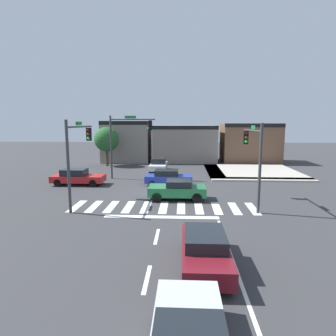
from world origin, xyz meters
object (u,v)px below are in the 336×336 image
at_px(traffic_signal_southeast, 253,149).
at_px(traffic_signal_northwest, 127,135).
at_px(car_red, 77,177).
at_px(car_green, 177,189).
at_px(traffic_signal_southwest, 78,147).
at_px(roadside_tree, 106,140).
at_px(car_maroon, 205,249).
at_px(car_blue, 168,177).
at_px(car_white, 158,165).

height_order(traffic_signal_southeast, traffic_signal_northwest, traffic_signal_northwest).
bearing_deg(car_red, car_green, -27.19).
relative_size(traffic_signal_southwest, car_red, 1.24).
bearing_deg(roadside_tree, car_maroon, -68.13).
height_order(traffic_signal_southwest, car_green, traffic_signal_southwest).
height_order(car_green, roadside_tree, roadside_tree).
height_order(car_green, car_maroon, car_green).
relative_size(car_maroon, roadside_tree, 0.91).
relative_size(car_blue, car_white, 0.96).
bearing_deg(traffic_signal_southeast, car_green, 77.88).
bearing_deg(car_maroon, traffic_signal_southwest, 43.06).
bearing_deg(traffic_signal_southwest, car_red, 21.47).
xyz_separation_m(car_green, car_maroon, (1.25, -10.05, -0.03)).
relative_size(traffic_signal_southeast, car_maroon, 1.22).
xyz_separation_m(car_white, roadside_tree, (-6.94, 3.71, 2.65)).
bearing_deg(car_blue, car_white, 101.01).
bearing_deg(roadside_tree, car_red, -88.40).
relative_size(car_white, car_green, 1.04).
bearing_deg(roadside_tree, car_white, -28.10).
xyz_separation_m(traffic_signal_southeast, car_green, (-5.03, 1.08, -3.03)).
distance_m(traffic_signal_southwest, car_maroon, 11.85).
bearing_deg(traffic_signal_southeast, car_maroon, 157.16).
bearing_deg(car_red, car_maroon, -55.01).
bearing_deg(traffic_signal_northwest, car_green, -56.92).
height_order(traffic_signal_northwest, car_blue, traffic_signal_northwest).
relative_size(traffic_signal_northwest, car_blue, 1.50).
xyz_separation_m(traffic_signal_southwest, traffic_signal_southeast, (11.57, 0.64, -0.16)).
bearing_deg(car_white, car_red, -39.44).
distance_m(traffic_signal_southwest, traffic_signal_northwest, 9.60).
xyz_separation_m(car_blue, car_maroon, (2.16, -14.96, 0.01)).
bearing_deg(car_green, roadside_tree, -60.25).
height_order(car_white, car_red, car_white).
height_order(traffic_signal_southeast, car_white, traffic_signal_southeast).
bearing_deg(car_red, car_blue, 1.83).
bearing_deg(car_red, traffic_signal_southeast, -22.14).
height_order(traffic_signal_northwest, roadside_tree, traffic_signal_northwest).
bearing_deg(car_green, traffic_signal_southwest, 14.75).
height_order(car_red, roadside_tree, roadside_tree).
bearing_deg(traffic_signal_southwest, traffic_signal_northwest, -8.93).
bearing_deg(car_white, traffic_signal_southwest, -15.93).
xyz_separation_m(traffic_signal_southeast, car_red, (-14.07, 5.73, -3.05)).
xyz_separation_m(car_red, roadside_tree, (-0.33, 11.75, 2.66)).
distance_m(car_blue, car_green, 4.99).
distance_m(traffic_signal_southwest, car_blue, 9.27).
height_order(car_blue, car_white, car_white).
relative_size(car_blue, car_maroon, 0.92).
xyz_separation_m(traffic_signal_northwest, roadside_tree, (-4.32, 8.64, -0.90)).
bearing_deg(car_green, car_red, -27.19).
height_order(traffic_signal_southeast, car_red, traffic_signal_southeast).
relative_size(car_white, car_red, 0.94).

